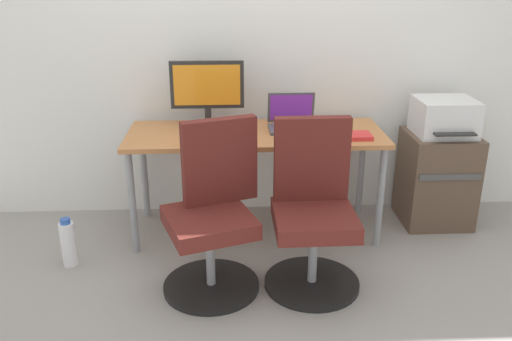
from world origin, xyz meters
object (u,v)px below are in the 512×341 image
object	(u,v)px
office_chair_left	(213,216)
printer	(444,117)
side_cabinet	(436,178)
open_laptop	(292,120)
office_chair_right	(313,213)
desktop_monitor	(207,89)
water_bottle_on_floor	(68,243)
coffee_mug	(239,127)

from	to	relation	value
office_chair_left	printer	bearing A→B (deg)	25.45
side_cabinet	open_laptop	size ratio (longest dim) A/B	2.07
office_chair_left	side_cabinet	bearing A→B (deg)	25.48
office_chair_right	desktop_monitor	world-z (taller)	desktop_monitor
side_cabinet	water_bottle_on_floor	bearing A→B (deg)	-168.48
open_laptop	coffee_mug	bearing A→B (deg)	-163.29
water_bottle_on_floor	desktop_monitor	size ratio (longest dim) A/B	0.65
office_chair_left	desktop_monitor	size ratio (longest dim) A/B	1.96
water_bottle_on_floor	open_laptop	bearing A→B (deg)	19.20
printer	desktop_monitor	world-z (taller)	desktop_monitor
open_laptop	desktop_monitor	bearing A→B (deg)	170.93
printer	desktop_monitor	size ratio (longest dim) A/B	0.83
office_chair_right	open_laptop	size ratio (longest dim) A/B	3.03
water_bottle_on_floor	open_laptop	world-z (taller)	open_laptop
office_chair_right	open_laptop	bearing A→B (deg)	93.39
office_chair_left	open_laptop	distance (m)	0.94
side_cabinet	printer	bearing A→B (deg)	-90.00
desktop_monitor	coffee_mug	distance (m)	0.35
water_bottle_on_floor	office_chair_left	bearing A→B (deg)	-15.01
open_laptop	side_cabinet	bearing A→B (deg)	0.39
water_bottle_on_floor	desktop_monitor	distance (m)	1.30
side_cabinet	desktop_monitor	distance (m)	1.70
water_bottle_on_floor	coffee_mug	size ratio (longest dim) A/B	3.37
office_chair_right	side_cabinet	xyz separation A→B (m)	(0.98, 0.72, -0.10)
water_bottle_on_floor	side_cabinet	bearing A→B (deg)	11.52
printer	water_bottle_on_floor	xyz separation A→B (m)	(-2.41, -0.49, -0.62)
open_laptop	office_chair_left	bearing A→B (deg)	-125.15
open_laptop	coffee_mug	size ratio (longest dim) A/B	3.37
side_cabinet	printer	distance (m)	0.44
office_chair_right	side_cabinet	distance (m)	1.22
water_bottle_on_floor	coffee_mug	xyz separation A→B (m)	(1.04, 0.38, 0.60)
desktop_monitor	office_chair_right	bearing A→B (deg)	-53.57
open_laptop	coffee_mug	distance (m)	0.36
desktop_monitor	coffee_mug	bearing A→B (deg)	-43.44
office_chair_right	desktop_monitor	size ratio (longest dim) A/B	1.96
office_chair_left	side_cabinet	size ratio (longest dim) A/B	1.46
side_cabinet	coffee_mug	world-z (taller)	coffee_mug
office_chair_left	water_bottle_on_floor	bearing A→B (deg)	164.99
side_cabinet	printer	xyz separation A→B (m)	(0.00, -0.00, 0.44)
open_laptop	water_bottle_on_floor	bearing A→B (deg)	-160.80
desktop_monitor	open_laptop	bearing A→B (deg)	-9.07
water_bottle_on_floor	office_chair_right	bearing A→B (deg)	-9.24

